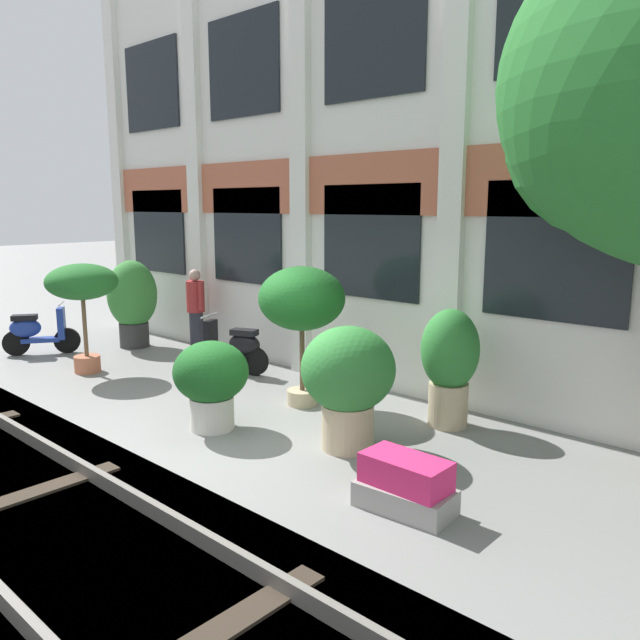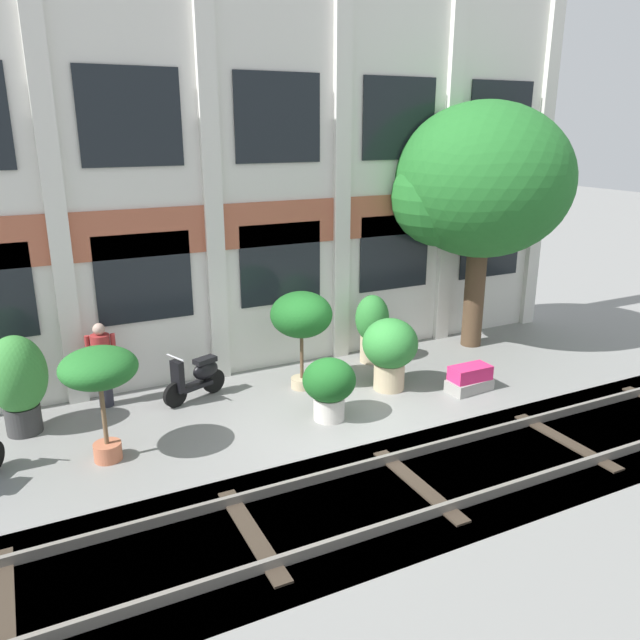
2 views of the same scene
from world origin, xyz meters
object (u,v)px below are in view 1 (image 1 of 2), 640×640
(potted_plant_stone_basin, at_px, (132,299))
(resident_by_doorway, at_px, (196,309))
(potted_plant_tall_urn, at_px, (82,287))
(potted_plant_low_pan, at_px, (302,302))
(scooter_near_curb, at_px, (234,348))
(scooter_second_parked, at_px, (37,332))
(potted_plant_fluted_column, at_px, (211,378))
(potted_plant_glazed_jar, at_px, (450,361))
(potted_plant_square_trough, at_px, (405,485))
(potted_plant_ribbed_drum, at_px, (348,377))

(potted_plant_stone_basin, xyz_separation_m, resident_by_doorway, (1.41, 0.49, -0.10))
(potted_plant_tall_urn, xyz_separation_m, potted_plant_low_pan, (3.90, 1.21, 0.02))
(scooter_near_curb, distance_m, scooter_second_parked, 4.13)
(potted_plant_fluted_column, bearing_deg, potted_plant_glazed_jar, 44.67)
(potted_plant_glazed_jar, distance_m, potted_plant_stone_basin, 7.03)
(scooter_near_curb, bearing_deg, potted_plant_tall_urn, 19.11)
(potted_plant_tall_urn, height_order, potted_plant_stone_basin, potted_plant_tall_urn)
(potted_plant_stone_basin, xyz_separation_m, scooter_near_curb, (3.04, 0.05, -0.53))
(potted_plant_square_trough, distance_m, potted_plant_fluted_column, 3.07)
(potted_plant_tall_urn, xyz_separation_m, potted_plant_square_trough, (6.79, -0.40, -1.21))
(potted_plant_tall_urn, xyz_separation_m, potted_plant_glazed_jar, (5.89, 1.85, -0.60))
(potted_plant_glazed_jar, distance_m, potted_plant_low_pan, 2.17)
(potted_plant_glazed_jar, relative_size, resident_by_doorway, 0.94)
(potted_plant_tall_urn, height_order, resident_by_doorway, potted_plant_tall_urn)
(potted_plant_stone_basin, distance_m, potted_plant_fluted_column, 5.23)
(potted_plant_tall_urn, height_order, scooter_near_curb, potted_plant_tall_urn)
(scooter_near_curb, xyz_separation_m, scooter_second_parked, (-3.79, -1.64, 0.00))
(potted_plant_tall_urn, relative_size, scooter_second_parked, 1.53)
(potted_plant_square_trough, xyz_separation_m, scooter_near_curb, (-4.89, 2.03, 0.19))
(potted_plant_tall_urn, relative_size, potted_plant_ribbed_drum, 1.28)
(potted_plant_fluted_column, bearing_deg, potted_plant_stone_basin, 159.23)
(potted_plant_ribbed_drum, distance_m, potted_plant_stone_basin, 6.67)
(scooter_near_curb, bearing_deg, resident_by_doorway, -36.69)
(potted_plant_tall_urn, relative_size, scooter_near_curb, 1.40)
(potted_plant_square_trough, distance_m, scooter_second_parked, 8.69)
(potted_plant_ribbed_drum, height_order, potted_plant_glazed_jar, potted_plant_glazed_jar)
(potted_plant_square_trough, xyz_separation_m, potted_plant_glazed_jar, (-0.90, 2.25, 0.61))
(resident_by_doorway, bearing_deg, potted_plant_glazed_jar, 98.28)
(potted_plant_ribbed_drum, relative_size, scooter_near_curb, 1.10)
(potted_plant_fluted_column, distance_m, resident_by_doorway, 4.19)
(potted_plant_glazed_jar, relative_size, scooter_second_parked, 1.26)
(potted_plant_ribbed_drum, bearing_deg, potted_plant_stone_basin, 169.74)
(scooter_near_curb, bearing_deg, potted_plant_fluted_column, 112.72)
(resident_by_doorway, bearing_deg, scooter_second_parked, -35.58)
(potted_plant_low_pan, bearing_deg, scooter_near_curb, 168.19)
(scooter_near_curb, bearing_deg, scooter_second_parked, 1.86)
(potted_plant_ribbed_drum, distance_m, scooter_near_curb, 3.76)
(potted_plant_square_trough, height_order, scooter_near_curb, scooter_near_curb)
(potted_plant_glazed_jar, bearing_deg, potted_plant_fluted_column, -135.33)
(potted_plant_ribbed_drum, bearing_deg, scooter_second_parked, -176.85)
(potted_plant_tall_urn, relative_size, resident_by_doorway, 1.14)
(potted_plant_tall_urn, distance_m, scooter_second_parked, 2.15)
(potted_plant_square_trough, relative_size, resident_by_doorway, 0.58)
(potted_plant_low_pan, distance_m, scooter_second_parked, 6.01)
(resident_by_doorway, bearing_deg, scooter_near_curb, 85.40)
(scooter_second_parked, height_order, resident_by_doorway, resident_by_doorway)
(potted_plant_tall_urn, height_order, potted_plant_fluted_column, potted_plant_tall_urn)
(potted_plant_ribbed_drum, distance_m, potted_plant_glazed_jar, 1.52)
(potted_plant_tall_urn, relative_size, potted_plant_square_trough, 1.97)
(potted_plant_stone_basin, height_order, potted_plant_fluted_column, potted_plant_stone_basin)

